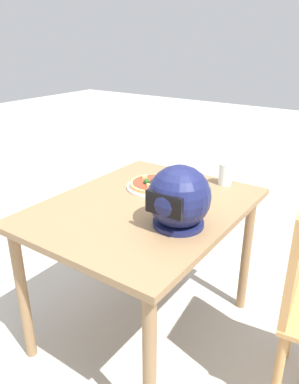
{
  "coord_description": "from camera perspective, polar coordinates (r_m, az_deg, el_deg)",
  "views": [
    {
      "loc": [
        -0.9,
        1.25,
        1.43
      ],
      "look_at": [
        0.04,
        -0.1,
        0.74
      ],
      "focal_mm": 34.67,
      "sensor_mm": 36.0,
      "label": 1
    }
  ],
  "objects": [
    {
      "name": "ground_plane",
      "position": [
        2.11,
        -0.76,
        -20.09
      ],
      "size": [
        14.0,
        14.0,
        0.0
      ],
      "primitive_type": "plane",
      "color": "#B2ADA3"
    },
    {
      "name": "pizza_plate",
      "position": [
        1.89,
        0.8,
        0.8
      ],
      "size": [
        0.28,
        0.28,
        0.01
      ],
      "primitive_type": "cylinder",
      "color": "white",
      "rests_on": "dining_table"
    },
    {
      "name": "pizza",
      "position": [
        1.88,
        0.78,
        1.28
      ],
      "size": [
        0.25,
        0.25,
        0.05
      ],
      "color": "tan",
      "rests_on": "pizza_plate"
    },
    {
      "name": "dining_table",
      "position": [
        1.74,
        -0.86,
        -4.69
      ],
      "size": [
        0.82,
        1.04,
        0.72
      ],
      "color": "olive",
      "rests_on": "ground"
    },
    {
      "name": "motorcycle_helmet",
      "position": [
        1.47,
        4.55,
        -0.94
      ],
      "size": [
        0.26,
        0.26,
        0.26
      ],
      "color": "#191E4C",
      "rests_on": "dining_table"
    },
    {
      "name": "drinking_glass",
      "position": [
        1.95,
        11.59,
        2.72
      ],
      "size": [
        0.07,
        0.07,
        0.11
      ],
      "primitive_type": "cylinder",
      "color": "silver",
      "rests_on": "dining_table"
    }
  ]
}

